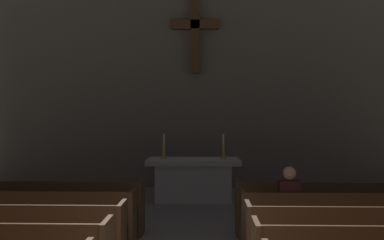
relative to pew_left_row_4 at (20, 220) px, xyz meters
name	(u,v)px	position (x,y,z in m)	size (l,w,h in m)	color
pew_left_row_4	(20,220)	(0.00, 0.00, 0.00)	(3.56, 0.50, 0.95)	brown
pew_left_row_5	(41,207)	(0.00, 0.96, 0.00)	(3.56, 0.50, 0.95)	brown
pew_right_row_3	(383,240)	(5.17, -0.96, 0.00)	(3.56, 0.50, 0.95)	brown
pew_right_row_4	(358,222)	(5.17, 0.00, 0.00)	(3.56, 0.50, 0.95)	brown
pew_right_row_5	(340,208)	(5.17, 0.96, 0.00)	(3.56, 0.50, 0.95)	brown
altar	(194,179)	(2.59, 3.88, 0.06)	(2.20, 0.90, 1.01)	#BCB7AD
candlestick_left	(164,151)	(1.89, 3.88, 0.71)	(0.16, 0.16, 0.59)	#B79338
candlestick_right	(223,151)	(3.29, 3.88, 0.71)	(0.16, 0.16, 0.59)	#B79338
apse_with_cross	(195,51)	(2.59, 5.95, 3.32)	(12.02, 0.49, 7.58)	#706656
lone_worshipper	(288,207)	(4.13, 0.04, 0.22)	(0.32, 0.43, 1.32)	#26262B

